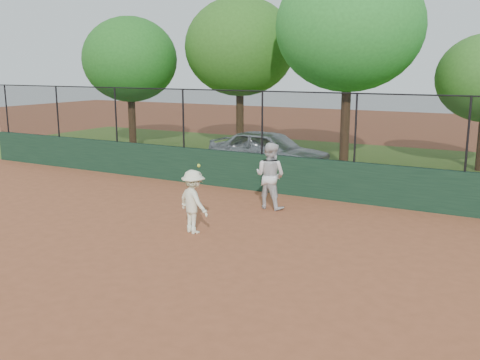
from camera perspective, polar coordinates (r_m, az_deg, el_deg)
The scene contains 10 objects.
ground at distance 12.05m, azimuth -8.48°, elevation -7.12°, with size 80.00×80.00×0.00m, color #975030.
back_wall at distance 16.88m, azimuth 3.85°, elevation 0.62°, with size 26.00×0.20×1.20m, color #183623.
grass_strip at distance 22.48m, azimuth 10.33°, elevation 1.75°, with size 36.00×12.00×0.01m, color #385A1C.
parked_car at distance 20.19m, azimuth 3.10°, elevation 3.09°, with size 1.90×4.72×1.61m, color silver.
player_second at distance 14.97m, azimuth 3.23°, elevation 0.47°, with size 0.91×0.71×1.87m, color silver.
player_main at distance 12.80m, azimuth -4.98°, elevation -2.32°, with size 1.13×0.89×1.77m.
fence_assembly at distance 16.65m, azimuth 3.84°, elevation 6.16°, with size 26.00×0.06×2.00m.
tree_0 at distance 26.75m, azimuth -11.69°, elevation 12.45°, with size 4.67×4.25×6.28m.
tree_1 at distance 25.25m, azimuth -0.01°, elevation 14.01°, with size 5.21×4.73×7.07m.
tree_2 at distance 21.30m, azimuth 11.55°, elevation 15.71°, with size 5.66×5.15×7.85m.
Camera 1 is at (6.98, -9.01, 3.91)m, focal length 40.00 mm.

